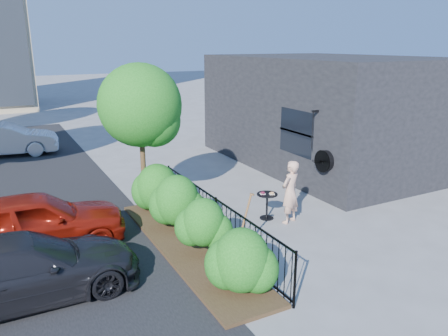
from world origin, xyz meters
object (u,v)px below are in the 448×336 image
cafe_table (267,201)px  car_darkgrey (22,269)px  shovel (243,228)px  car_silver (5,140)px  patio_tree (143,110)px  car_red (34,222)px  woman (290,192)px

cafe_table → car_darkgrey: (-5.93, -1.14, 0.12)m
shovel → car_silver: size_ratio=0.34×
patio_tree → car_darkgrey: 5.17m
cafe_table → car_red: (-5.55, 0.90, 0.19)m
woman → patio_tree: bearing=-61.8°
woman → shovel: woman is taller
car_silver → car_darkgrey: (-0.15, -11.82, -0.07)m
shovel → car_darkgrey: 4.37m
patio_tree → car_red: size_ratio=1.00×
car_red → car_silver: car_silver is taller
patio_tree → car_silver: patio_tree is taller
patio_tree → car_darkgrey: size_ratio=0.95×
woman → car_darkgrey: 6.35m
cafe_table → car_silver: size_ratio=0.18×
cafe_table → shovel: size_ratio=0.53×
patio_tree → woman: (2.93, -2.60, -1.94)m
car_red → cafe_table: bearing=-98.1°
shovel → cafe_table: bearing=42.1°
patio_tree → cafe_table: 4.03m
cafe_table → car_darkgrey: 6.04m
cafe_table → woman: bearing=-51.1°
car_darkgrey → woman: bearing=-85.1°
patio_tree → car_darkgrey: (-3.38, -3.26, -2.16)m
car_silver → patio_tree: bearing=-150.7°
car_red → car_darkgrey: car_red is taller
cafe_table → car_red: 5.63m
patio_tree → woman: bearing=-41.5°
cafe_table → car_red: size_ratio=0.19×
woman → cafe_table: bearing=-71.4°
cafe_table → shovel: 2.12m
shovel → car_red: 4.61m
woman → car_darkgrey: woman is taller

